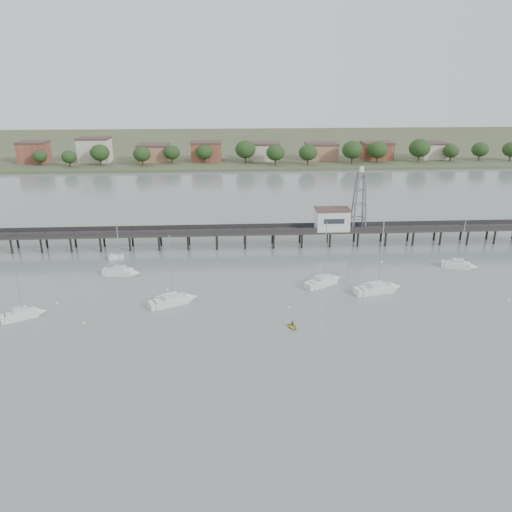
{
  "coord_description": "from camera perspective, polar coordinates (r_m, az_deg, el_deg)",
  "views": [
    {
      "loc": [
        -0.81,
        -56.97,
        40.4
      ],
      "look_at": [
        5.12,
        42.0,
        4.0
      ],
      "focal_mm": 35.0,
      "sensor_mm": 36.0,
      "label": 1
    }
  ],
  "objects": [
    {
      "name": "mooring_buoys",
      "position": [
        96.28,
        -0.22,
        -4.6
      ],
      "size": [
        85.26,
        26.57,
        0.39
      ],
      "color": "#F1ECBB",
      "rests_on": "ground"
    },
    {
      "name": "sailboat_a",
      "position": [
        96.97,
        -24.69,
        -6.02
      ],
      "size": [
        7.04,
        5.01,
        11.53
      ],
      "rotation": [
        0.0,
        0.0,
        0.49
      ],
      "color": "white",
      "rests_on": "ground"
    },
    {
      "name": "ground_plane",
      "position": [
        69.84,
        -2.21,
        -15.2
      ],
      "size": [
        500.0,
        500.0,
        0.0
      ],
      "primitive_type": "plane",
      "color": "slate",
      "rests_on": "ground"
    },
    {
      "name": "sailboat_f",
      "position": [
        94.61,
        -8.89,
        -4.95
      ],
      "size": [
        8.83,
        6.13,
        14.21
      ],
      "rotation": [
        0.0,
        0.0,
        0.47
      ],
      "color": "white",
      "rests_on": "ground"
    },
    {
      "name": "dinghy_occupant",
      "position": [
        85.3,
        4.18,
        -8.17
      ],
      "size": [
        0.41,
        1.02,
        0.24
      ],
      "primitive_type": "imported",
      "rotation": [
        0.0,
        0.0,
        3.1
      ],
      "color": "black",
      "rests_on": "ground"
    },
    {
      "name": "pier_building",
      "position": [
        124.44,
        8.7,
        4.2
      ],
      "size": [
        8.4,
        5.4,
        5.3
      ],
      "color": "silver",
      "rests_on": "ground"
    },
    {
      "name": "yellow_dinghy",
      "position": [
        85.3,
        4.18,
        -8.17
      ],
      "size": [
        1.79,
        1.09,
        2.42
      ],
      "primitive_type": "imported",
      "rotation": [
        0.0,
        0.0,
        0.37
      ],
      "color": "gold",
      "rests_on": "ground"
    },
    {
      "name": "far_shore",
      "position": [
        299.16,
        -3.25,
        12.55
      ],
      "size": [
        500.0,
        170.0,
        10.4
      ],
      "color": "#475133",
      "rests_on": "ground"
    },
    {
      "name": "sailboat_d",
      "position": [
        101.42,
        14.3,
        -3.59
      ],
      "size": [
        9.63,
        5.0,
        15.17
      ],
      "rotation": [
        0.0,
        0.0,
        0.26
      ],
      "color": "white",
      "rests_on": "ground"
    },
    {
      "name": "pier",
      "position": [
        122.57,
        -2.9,
        2.76
      ],
      "size": [
        150.0,
        5.0,
        5.5
      ],
      "color": "#2D2823",
      "rests_on": "ground"
    },
    {
      "name": "sailboat_c",
      "position": [
        102.88,
        8.14,
        -2.79
      ],
      "size": [
        8.46,
        6.72,
        14.0
      ],
      "rotation": [
        0.0,
        0.0,
        0.58
      ],
      "color": "white",
      "rests_on": "ground"
    },
    {
      "name": "sailboat_e",
      "position": [
        118.76,
        22.48,
        -0.99
      ],
      "size": [
        7.23,
        4.07,
        11.6
      ],
      "rotation": [
        0.0,
        0.0,
        -0.31
      ],
      "color": "white",
      "rests_on": "ground"
    },
    {
      "name": "sailboat_b",
      "position": [
        109.64,
        -14.8,
        -1.8
      ],
      "size": [
        7.53,
        3.02,
        12.2
      ],
      "rotation": [
        0.0,
        0.0,
        -0.12
      ],
      "color": "white",
      "rests_on": "ground"
    },
    {
      "name": "white_tender",
      "position": [
        119.91,
        -15.75,
        -0.11
      ],
      "size": [
        3.67,
        2.33,
        1.32
      ],
      "rotation": [
        0.0,
        0.0,
        0.29
      ],
      "color": "white",
      "rests_on": "ground"
    },
    {
      "name": "lattice_tower",
      "position": [
        124.84,
        11.74,
        6.16
      ],
      "size": [
        3.2,
        3.2,
        15.5
      ],
      "color": "slate",
      "rests_on": "ground"
    }
  ]
}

